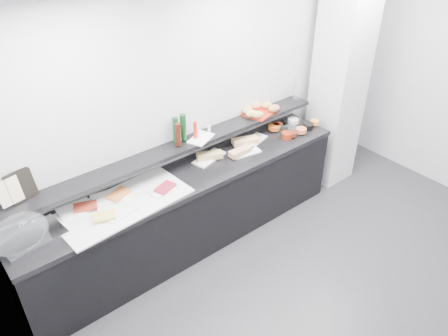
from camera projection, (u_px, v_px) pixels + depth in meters
ground at (358, 306)px, 4.11m from camera, size 5.00×5.00×0.00m
back_wall at (224, 104)px, 4.66m from camera, size 5.00×0.02×2.70m
ceiling at (434, 9)px, 2.62m from camera, size 5.00×5.00×0.00m
column at (339, 80)px, 5.23m from camera, size 0.50×0.50×2.70m
buffet_cabinet at (191, 212)px, 4.61m from camera, size 3.60×0.60×0.85m
counter_top at (189, 176)px, 4.36m from camera, size 3.62×0.62×0.05m
wall_shelf at (178, 148)px, 4.33m from camera, size 3.60×0.25×0.04m
cloche_base at (33, 238)px, 3.54m from camera, size 0.52×0.37×0.04m
cloche_dome at (20, 234)px, 3.43m from camera, size 0.49×0.35×0.34m
linen_runner at (123, 204)px, 3.93m from camera, size 1.24×0.65×0.01m
platter_meat_a at (75, 209)px, 3.85m from camera, size 0.30×0.20×0.01m
food_meat_a at (85, 207)px, 3.85m from camera, size 0.23×0.19×0.02m
platter_salmon at (110, 197)px, 4.00m from camera, size 0.35×0.26×0.01m
food_salmon at (119, 194)px, 4.00m from camera, size 0.24×0.19×0.02m
platter_cheese at (120, 211)px, 3.83m from camera, size 0.33×0.24×0.01m
food_cheese at (104, 216)px, 3.74m from camera, size 0.22×0.18×0.02m
platter_meat_b at (162, 190)px, 4.09m from camera, size 0.27×0.18×0.01m
food_meat_b at (165, 187)px, 4.09m from camera, size 0.22×0.18×0.02m
sandwich_plate_left at (209, 158)px, 4.59m from camera, size 0.41×0.25×0.01m
sandwich_food_left at (210, 156)px, 4.56m from camera, size 0.29×0.21×0.06m
tongs_left at (207, 162)px, 4.51m from camera, size 0.16×0.03×0.01m
sandwich_plate_mid at (246, 153)px, 4.68m from camera, size 0.34×0.19×0.01m
sandwich_food_mid at (240, 152)px, 4.62m from camera, size 0.25×0.10×0.06m
tongs_mid at (242, 153)px, 4.65m from camera, size 0.16×0.02×0.01m
sandwich_plate_right at (254, 141)px, 4.89m from camera, size 0.39×0.25×0.01m
sandwich_food_right at (245, 141)px, 4.82m from camera, size 0.31×0.21×0.06m
tongs_right at (252, 142)px, 4.85m from camera, size 0.16×0.04×0.01m
bowl_glass_fruit at (284, 127)px, 5.11m from camera, size 0.18×0.18×0.07m
fill_glass_fruit at (274, 127)px, 5.08m from camera, size 0.16×0.16×0.05m
bowl_black_jam at (282, 125)px, 5.14m from camera, size 0.15×0.15×0.07m
fill_black_jam at (278, 125)px, 5.12m from camera, size 0.15×0.15×0.05m
bowl_glass_cream at (294, 121)px, 5.24m from camera, size 0.19×0.19×0.07m
fill_glass_cream at (293, 121)px, 5.21m from camera, size 0.15×0.15×0.05m
bowl_red_jam at (287, 135)px, 4.94m from camera, size 0.16×0.16×0.07m
fill_red_jam at (292, 134)px, 4.94m from camera, size 0.10×0.10×0.05m
bowl_glass_salmon at (294, 131)px, 5.03m from camera, size 0.18×0.18×0.07m
fill_glass_salmon at (301, 130)px, 5.02m from camera, size 0.16×0.16×0.05m
bowl_black_fruit at (308, 126)px, 5.12m from camera, size 0.12×0.12×0.07m
fill_black_fruit at (315, 122)px, 5.18m from camera, size 0.12×0.12×0.05m
framed_print at (21, 186)px, 3.53m from camera, size 0.24×0.12×0.26m
print_art at (10, 192)px, 3.46m from camera, size 0.19×0.08×0.22m
condiment_tray at (201, 138)px, 4.43m from camera, size 0.33×0.27×0.01m
bottle_green_a at (176, 130)px, 4.30m from camera, size 0.06×0.06×0.26m
bottle_brown at (178, 135)px, 4.24m from camera, size 0.06×0.06×0.24m
bottle_green_b at (183, 127)px, 4.32m from camera, size 0.06×0.06×0.28m
bottle_hot at (195, 130)px, 4.39m from camera, size 0.05×0.05×0.18m
shaker_salt at (209, 129)px, 4.52m from camera, size 0.04×0.04×0.07m
shaker_pepper at (199, 134)px, 4.43m from camera, size 0.05×0.05×0.07m
bread_tray at (261, 112)px, 4.94m from camera, size 0.46×0.37×0.02m
bread_roll_n at (248, 110)px, 4.86m from camera, size 0.16×0.12×0.08m
bread_roll_ne at (256, 105)px, 4.96m from camera, size 0.14×0.10×0.08m
bread_roll_sw at (258, 115)px, 4.76m from camera, size 0.15×0.13×0.08m
bread_roll_se at (274, 108)px, 4.90m from camera, size 0.16×0.12×0.08m
bread_roll_midw at (251, 113)px, 4.79m from camera, size 0.15×0.12×0.08m
bread_roll_mide at (267, 105)px, 4.97m from camera, size 0.14×0.12×0.08m
carafe at (297, 89)px, 5.13m from camera, size 0.10×0.10×0.30m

